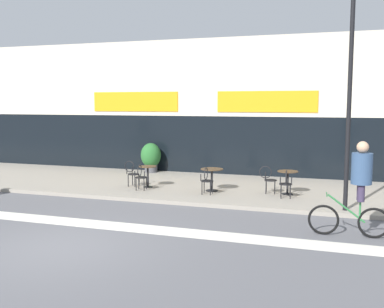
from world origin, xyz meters
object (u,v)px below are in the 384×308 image
Objects in this scene: cafe_chair_2_side at (268,178)px; cafe_chair_0_side at (132,172)px; cafe_chair_2_near at (286,182)px; lamp_post at (350,87)px; bistro_table_0 at (148,172)px; cafe_chair_0_near at (141,175)px; bistro_table_2 at (288,178)px; planter_pot at (151,157)px; bistro_table_1 at (212,175)px; cafe_chair_1_near at (207,179)px; cyclist_1 at (358,182)px.

cafe_chair_0_side is at bearing 176.01° from cafe_chair_2_side.
cafe_chair_2_near is 3.52m from lamp_post.
cafe_chair_2_side is at bearing 3.39° from bistro_table_0.
cafe_chair_0_near is 0.15× the size of lamp_post.
bistro_table_2 is 6.73m from planter_pot.
cafe_chair_0_near is at bearing -71.68° from planter_pot.
planter_pot reaches higher than bistro_table_1.
cafe_chair_1_near reaches higher than bistro_table_1.
lamp_post reaches higher than cafe_chair_0_side.
lamp_post is (6.57, -1.43, 2.86)m from bistro_table_0.
cafe_chair_1_near is 5.40m from cyclist_1.
bistro_table_1 is 0.84× the size of cafe_chair_2_near.
lamp_post is at bearing -103.21° from cafe_chair_0_near.
planter_pot is at bearing 144.84° from cafe_chair_2_side.
lamp_post reaches higher than planter_pot.
planter_pot is (-0.63, 3.17, 0.15)m from cafe_chair_0_side.
cafe_chair_0_side and cafe_chair_2_side have the same top height.
cyclist_1 is (4.47, -3.59, 0.63)m from bistro_table_1.
cafe_chair_2_near reaches higher than bistro_table_1.
cafe_chair_0_side is (-0.63, 0.64, 0.00)m from cafe_chair_0_near.
bistro_table_2 is 0.85× the size of cafe_chair_1_near.
lamp_post is (1.75, -1.06, 2.86)m from cafe_chair_2_near.
cafe_chair_0_near is at bearing -89.25° from bistro_table_0.
lamp_post reaches higher than cafe_chair_0_near.
bistro_table_2 is at bearing 3.06° from bistro_table_0.
cafe_chair_2_near is (2.50, -0.40, -0.03)m from bistro_table_1.
cafe_chair_0_near is 0.90m from cafe_chair_0_side.
bistro_table_0 is at bearing 6.53° from cafe_chair_0_side.
cafe_chair_0_near and cafe_chair_1_near have the same top height.
cafe_chair_1_near is (0.00, -0.63, -0.03)m from bistro_table_1.
cyclist_1 is at bearing -62.56° from bistro_table_2.
cafe_chair_0_near is 7.20m from lamp_post.
planter_pot is (-6.08, 3.55, 0.15)m from cafe_chair_2_near.
cafe_chair_1_near is (2.32, 0.03, 0.00)m from cafe_chair_0_near.
cafe_chair_1_near is at bearing -14.29° from bistro_table_0.
cafe_chair_2_side is at bearing -67.84° from cafe_chair_1_near.
cafe_chair_0_side reaches higher than bistro_table_2.
cafe_chair_2_near is at bearing -50.92° from cafe_chair_2_side.
bistro_table_2 is 4.35m from cyclist_1.
bistro_table_1 is at bearing -1.95° from cafe_chair_1_near.
cyclist_1 is (4.47, -2.97, 0.66)m from cafe_chair_1_near.
bistro_table_0 is 0.83× the size of cafe_chair_2_near.
cafe_chair_1_near is 0.41× the size of cyclist_1.
lamp_post is at bearing -19.02° from bistro_table_1.
bistro_table_0 is 7.70m from cyclist_1.
bistro_table_0 is at bearing -179.21° from bistro_table_1.
bistro_table_2 is 4.89m from cafe_chair_0_near.
planter_pot is at bearing 51.60° from cafe_chair_2_near.
bistro_table_0 is at bearing -5.46° from cafe_chair_0_near.
bistro_table_2 is 2.63m from cafe_chair_1_near.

